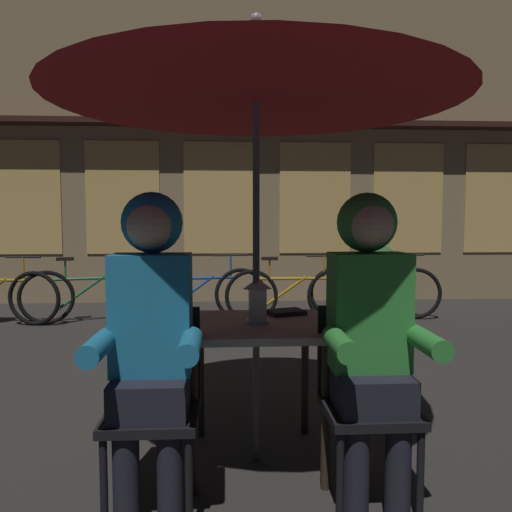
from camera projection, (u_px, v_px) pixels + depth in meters
The scene contains 15 objects.
ground_plane at pixel (256, 459), 2.66m from camera, with size 60.00×60.00×0.00m, color #2D2B28.
cafe_table at pixel (256, 341), 2.61m from camera, with size 0.72×0.72×0.74m.
patio_umbrella at pixel (256, 64), 2.50m from camera, with size 2.10×2.10×2.31m.
lantern at pixel (257, 299), 2.59m from camera, with size 0.11×0.11×0.23m.
chair_left at pixel (154, 396), 2.22m from camera, with size 0.40×0.40×0.87m.
chair_right at pixel (365, 392), 2.28m from camera, with size 0.40×0.40×0.87m.
person_left_hooded at pixel (151, 320), 2.14m from camera, with size 0.45×0.56×1.40m.
person_right_hooded at pixel (370, 317), 2.20m from camera, with size 0.45×0.56×1.40m.
shopfront_building at pixel (266, 104), 7.82m from camera, with size 10.00×0.93×6.20m.
bicycle_second at pixel (90, 294), 6.15m from camera, with size 1.65×0.41×0.84m.
bicycle_third at pixel (200, 294), 6.19m from camera, with size 1.66×0.33×0.84m.
bicycle_fourth at pixel (292, 294), 6.15m from camera, with size 1.68×0.08×0.84m.
bicycle_fifth at pixel (375, 292), 6.37m from camera, with size 1.67×0.28×0.84m.
book at pixel (286, 312), 2.82m from camera, with size 0.20×0.14×0.02m, color black.
potted_plant at pixel (377, 270), 7.21m from camera, with size 0.60×0.60×0.92m.
Camera 1 is at (-0.15, -2.56, 1.28)m, focal length 34.87 mm.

